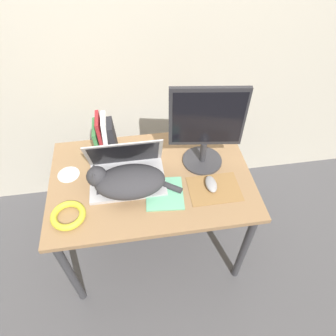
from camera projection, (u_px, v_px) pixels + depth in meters
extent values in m
plane|color=#4C4C51|center=(162.00, 292.00, 1.93)|extent=(12.00, 12.00, 0.00)
cube|color=beige|center=(134.00, 23.00, 1.63)|extent=(8.00, 0.05, 2.60)
cube|color=#93704C|center=(151.00, 179.00, 1.65)|extent=(1.10, 0.72, 0.03)
cylinder|color=#38383D|center=(70.00, 273.00, 1.66)|extent=(0.04, 0.04, 0.69)
cylinder|color=#38383D|center=(244.00, 249.00, 1.76)|extent=(0.04, 0.04, 0.69)
cylinder|color=#38383D|center=(77.00, 187.00, 2.07)|extent=(0.04, 0.04, 0.69)
cylinder|color=#38383D|center=(217.00, 171.00, 2.17)|extent=(0.04, 0.04, 0.69)
cube|color=#B7B7BC|center=(128.00, 180.00, 1.62)|extent=(0.40, 0.27, 0.02)
cube|color=#28282D|center=(128.00, 181.00, 1.60)|extent=(0.33, 0.14, 0.00)
cube|color=#B7B7BC|center=(124.00, 153.00, 1.57)|extent=(0.40, 0.12, 0.24)
cube|color=black|center=(125.00, 154.00, 1.57)|extent=(0.36, 0.10, 0.21)
ellipsoid|color=#333338|center=(130.00, 182.00, 1.54)|extent=(0.36, 0.22, 0.13)
sphere|color=#333338|center=(97.00, 176.00, 1.52)|extent=(0.11, 0.11, 0.11)
cone|color=#333338|center=(94.00, 167.00, 1.51)|extent=(0.04, 0.04, 0.03)
cone|color=#333338|center=(94.00, 176.00, 1.47)|extent=(0.04, 0.04, 0.03)
cylinder|color=#333338|center=(170.00, 186.00, 1.57)|extent=(0.13, 0.11, 0.03)
cylinder|color=#333338|center=(202.00, 160.00, 1.72)|extent=(0.23, 0.23, 0.01)
cylinder|color=#333338|center=(203.00, 152.00, 1.67)|extent=(0.04, 0.04, 0.13)
cube|color=#28282D|center=(207.00, 118.00, 1.49)|extent=(0.39, 0.07, 0.35)
cube|color=black|center=(208.00, 119.00, 1.49)|extent=(0.35, 0.05, 0.30)
cube|color=olive|center=(214.00, 189.00, 1.58)|extent=(0.27, 0.20, 0.00)
ellipsoid|color=#99999E|center=(211.00, 184.00, 1.58)|extent=(0.06, 0.11, 0.03)
cube|color=#387A42|center=(97.00, 140.00, 1.71)|extent=(0.03, 0.16, 0.19)
cube|color=maroon|center=(101.00, 135.00, 1.69)|extent=(0.03, 0.14, 0.25)
cube|color=white|center=(105.00, 135.00, 1.69)|extent=(0.04, 0.13, 0.25)
cube|color=#232328|center=(112.00, 137.00, 1.71)|extent=(0.05, 0.12, 0.21)
torus|color=gold|center=(68.00, 215.00, 1.45)|extent=(0.17, 0.17, 0.03)
cube|color=#6BBC93|center=(165.00, 193.00, 1.56)|extent=(0.21, 0.23, 0.01)
cylinder|color=silver|center=(69.00, 175.00, 1.65)|extent=(0.12, 0.12, 0.00)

